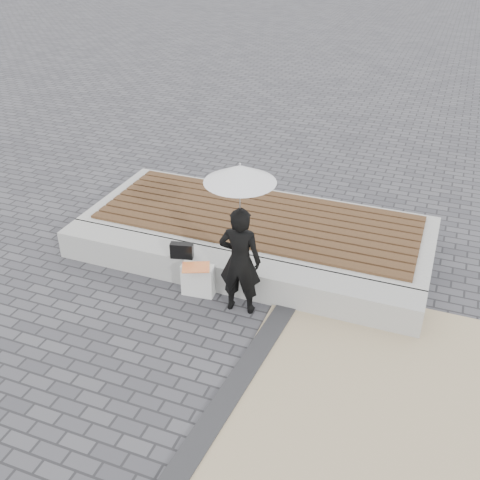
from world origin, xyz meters
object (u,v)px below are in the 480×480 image
woman (240,261)px  seating_ledge (228,272)px  parasol (240,174)px  canvas_tote (198,280)px  handbag (182,251)px

woman → seating_ledge: bearing=-57.2°
parasol → canvas_tote: size_ratio=2.38×
handbag → canvas_tote: (0.29, -0.16, -0.29)m
woman → parasol: size_ratio=1.37×
seating_ledge → canvas_tote: canvas_tote is taller
seating_ledge → handbag: size_ratio=16.89×
seating_ledge → canvas_tote: size_ratio=11.44×
handbag → parasol: bearing=-29.4°
seating_ledge → handbag: 0.67m
woman → handbag: (-0.91, 0.26, -0.21)m
woman → canvas_tote: bearing=-15.0°
parasol → handbag: size_ratio=3.51×
seating_ledge → parasol: size_ratio=4.81×
parasol → canvas_tote: (-0.61, 0.10, -1.62)m
parasol → handbag: bearing=164.3°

